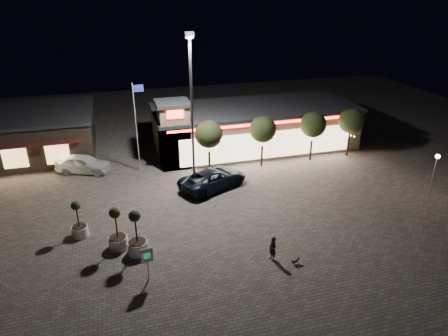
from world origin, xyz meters
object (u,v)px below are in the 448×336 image
object	(u,v)px
planter_mid	(118,236)
white_sedan	(83,164)
pedestrian	(273,249)
valet_sign	(147,258)
planter_left	(79,225)
pickup_truck	(213,178)

from	to	relation	value
planter_mid	white_sedan	bearing A→B (deg)	101.34
pedestrian	valet_sign	size ratio (longest dim) A/B	0.77
white_sedan	valet_sign	xyz separation A→B (m)	(4.06, -16.23, 0.64)
valet_sign	pedestrian	bearing A→B (deg)	-1.84
planter_left	valet_sign	size ratio (longest dim) A/B	1.26
pickup_truck	white_sedan	distance (m)	12.09
planter_left	valet_sign	xyz separation A→B (m)	(3.94, -5.64, 0.65)
pedestrian	planter_mid	size ratio (longest dim) A/B	0.55
planter_left	valet_sign	distance (m)	6.91
pickup_truck	planter_left	bearing A→B (deg)	89.04
planter_mid	pickup_truck	bearing A→B (deg)	39.78
white_sedan	pedestrian	xyz separation A→B (m)	(11.52, -16.47, -0.02)
white_sedan	planter_left	size ratio (longest dim) A/B	1.83
valet_sign	white_sedan	bearing A→B (deg)	104.05
white_sedan	valet_sign	size ratio (longest dim) A/B	2.30
white_sedan	planter_left	world-z (taller)	planter_left
white_sedan	planter_left	distance (m)	10.59
pickup_truck	planter_mid	bearing A→B (deg)	105.20
white_sedan	pedestrian	size ratio (longest dim) A/B	3.00
planter_left	valet_sign	bearing A→B (deg)	-55.08
pickup_truck	planter_mid	size ratio (longest dim) A/B	2.02
planter_left	valet_sign	world-z (taller)	planter_left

